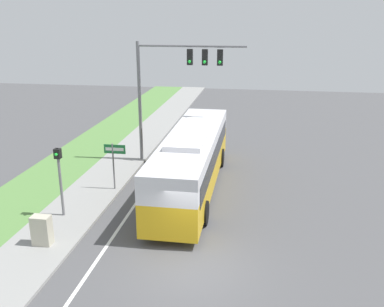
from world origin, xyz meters
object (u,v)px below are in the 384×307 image
at_px(bus, 192,158).
at_px(street_sign, 114,158).
at_px(signal_gantry, 173,76).
at_px(pedestrian_signal, 59,172).
at_px(utility_cabinet, 42,230).

xyz_separation_m(bus, street_sign, (-3.91, -0.85, 0.04)).
bearing_deg(signal_gantry, pedestrian_signal, -112.55).
bearing_deg(utility_cabinet, bus, 54.11).
bearing_deg(bus, pedestrian_signal, -141.23).
bearing_deg(utility_cabinet, street_sign, 80.54).
height_order(pedestrian_signal, utility_cabinet, pedestrian_signal).
xyz_separation_m(signal_gantry, utility_cabinet, (-3.11, -10.87, -4.64)).
xyz_separation_m(bus, signal_gantry, (-1.79, 4.10, 3.61)).
height_order(street_sign, utility_cabinet, street_sign).
relative_size(pedestrian_signal, street_sign, 1.27).
xyz_separation_m(pedestrian_signal, street_sign, (1.33, 3.35, -0.41)).
distance_m(bus, pedestrian_signal, 6.73).
relative_size(bus, pedestrian_signal, 3.80).
bearing_deg(bus, utility_cabinet, -125.89).
bearing_deg(utility_cabinet, signal_gantry, 74.04).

